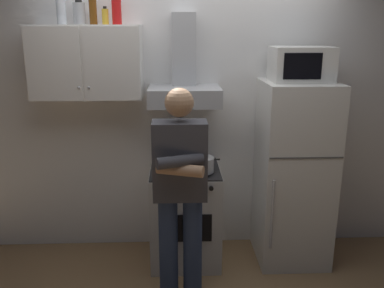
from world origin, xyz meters
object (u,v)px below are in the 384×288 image
cooking_pot (201,165)px  bottle_canister_steel (79,13)px  refrigerator (294,174)px  bottle_soda_red (117,9)px  bottle_spice_jar (105,16)px  bottle_vodka_clear (61,6)px  bottle_beer_brown (93,9)px  stove_oven (185,214)px  microwave (301,64)px  upper_cabinet (87,63)px  range_hood (184,81)px  person_standing (180,191)px

cooking_pot → bottle_canister_steel: (-0.97, 0.29, 1.20)m
refrigerator → cooking_pot: 0.84m
bottle_soda_red → bottle_spice_jar: 0.11m
bottle_soda_red → bottle_vodka_clear: 0.44m
refrigerator → bottle_soda_red: bottle_soda_red is taller
bottle_beer_brown → stove_oven: bearing=-12.9°
stove_oven → bottle_soda_red: bearing=164.0°
refrigerator → microwave: 0.94m
upper_cabinet → range_hood: size_ratio=1.20×
bottle_beer_brown → bottle_vodka_clear: bottle_vodka_clear is taller
range_hood → person_standing: range_hood is taller
cooking_pot → bottle_soda_red: bearing=157.8°
bottle_beer_brown → bottle_spice_jar: 0.12m
upper_cabinet → bottle_beer_brown: size_ratio=3.52×
range_hood → bottle_spice_jar: (-0.63, 0.01, 0.52)m
person_standing → cooking_pot: bearing=69.7°
range_hood → bottle_beer_brown: 0.93m
upper_cabinet → bottle_spice_jar: bearing=5.1°
upper_cabinet → microwave: upper_cabinet is taller
bottle_beer_brown → bottle_canister_steel: (-0.11, -0.00, -0.03)m
stove_oven → refrigerator: size_ratio=0.55×
upper_cabinet → cooking_pot: upper_cabinet is taller
person_standing → bottle_canister_steel: bottle_canister_steel is taller
range_hood → cooking_pot: 0.72m
bottle_spice_jar → bottle_beer_brown: bearing=164.9°
microwave → bottle_soda_red: (-1.49, 0.14, 0.43)m
upper_cabinet → person_standing: bearing=-44.3°
bottle_canister_steel → upper_cabinet: bearing=-43.4°
refrigerator → person_standing: bearing=-148.8°
microwave → refrigerator: bearing=-89.1°
upper_cabinet → refrigerator: upper_cabinet is taller
upper_cabinet → bottle_vodka_clear: size_ratio=2.96×
refrigerator → cooking_pot: (-0.82, -0.12, 0.14)m
cooking_pot → bottle_spice_jar: bottle_spice_jar is taller
upper_cabinet → bottle_canister_steel: 0.39m
stove_oven → microwave: microwave is taller
bottle_spice_jar → person_standing: bearing=-52.0°
microwave → bottle_beer_brown: (-1.68, 0.15, 0.43)m
range_hood → cooking_pot: size_ratio=2.39×
person_standing → bottle_spice_jar: size_ratio=11.60×
stove_oven → microwave: bearing=1.2°
refrigerator → bottle_beer_brown: bearing=174.3°
upper_cabinet → microwave: bearing=-3.5°
stove_oven → cooking_pot: cooking_pot is taller
cooking_pot → bottle_beer_brown: bearing=161.6°
bottle_canister_steel → stove_oven: bearing=-11.1°
refrigerator → bottle_soda_red: bearing=174.1°
cooking_pot → bottle_soda_red: (-0.67, 0.27, 1.23)m
bottle_soda_red → range_hood: bearing=-3.1°
upper_cabinet → refrigerator: size_ratio=0.56×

